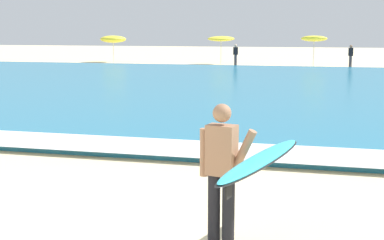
{
  "coord_description": "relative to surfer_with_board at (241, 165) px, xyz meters",
  "views": [
    {
      "loc": [
        3.27,
        -4.93,
        2.57
      ],
      "look_at": [
        1.04,
        3.77,
        1.1
      ],
      "focal_mm": 51.36,
      "sensor_mm": 36.0,
      "label": 1
    }
  ],
  "objects": [
    {
      "name": "beach_umbrella_0",
      "position": [
        -16.31,
        35.71,
        0.81
      ],
      "size": [
        2.07,
        2.09,
        2.17
      ],
      "color": "beige",
      "rests_on": "ground"
    },
    {
      "name": "surf_foam",
      "position": [
        -2.28,
        4.66,
        -0.89
      ],
      "size": [
        120.0,
        1.63,
        0.01
      ],
      "primitive_type": "cube",
      "color": "white",
      "rests_on": "sea"
    },
    {
      "name": "beachgoer_near_row_left",
      "position": [
        -5.73,
        32.64,
        -0.19
      ],
      "size": [
        0.32,
        0.2,
        1.58
      ],
      "color": "#383842",
      "rests_on": "ground"
    },
    {
      "name": "beach_umbrella_2",
      "position": [
        -0.36,
        34.18,
        0.94
      ],
      "size": [
        1.85,
        1.88,
        2.25
      ],
      "color": "beige",
      "rests_on": "ground"
    },
    {
      "name": "beachgoer_near_row_mid",
      "position": [
        2.15,
        32.91,
        -0.19
      ],
      "size": [
        0.32,
        0.2,
        1.58
      ],
      "color": "#383842",
      "rests_on": "ground"
    },
    {
      "name": "sea",
      "position": [
        -2.28,
        18.06,
        -0.96
      ],
      "size": [
        120.0,
        28.0,
        0.14
      ],
      "primitive_type": "cube",
      "color": "teal",
      "rests_on": "ground"
    },
    {
      "name": "beach_umbrella_1",
      "position": [
        -7.28,
        35.05,
        0.89
      ],
      "size": [
        2.04,
        2.05,
        2.15
      ],
      "color": "beige",
      "rests_on": "ground"
    },
    {
      "name": "surfer_with_board",
      "position": [
        0.0,
        0.0,
        0.0
      ],
      "size": [
        1.19,
        2.64,
        1.73
      ],
      "color": "black",
      "rests_on": "ground"
    }
  ]
}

